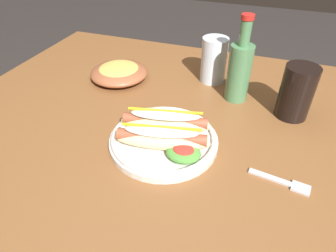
% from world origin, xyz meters
% --- Properties ---
extents(dining_table, '(1.18, 1.03, 0.74)m').
position_xyz_m(dining_table, '(0.00, 0.00, 0.64)').
color(dining_table, brown).
rests_on(dining_table, ground_plane).
extents(hot_dog_plate, '(0.25, 0.25, 0.08)m').
position_xyz_m(hot_dog_plate, '(0.02, -0.06, 0.77)').
color(hot_dog_plate, silver).
rests_on(hot_dog_plate, dining_table).
extents(fork, '(0.12, 0.04, 0.00)m').
position_xyz_m(fork, '(0.29, -0.09, 0.74)').
color(fork, silver).
rests_on(fork, dining_table).
extents(soda_cup, '(0.08, 0.08, 0.14)m').
position_xyz_m(soda_cup, '(0.29, 0.16, 0.81)').
color(soda_cup, black).
rests_on(soda_cup, dining_table).
extents(water_cup, '(0.08, 0.08, 0.14)m').
position_xyz_m(water_cup, '(0.06, 0.28, 0.81)').
color(water_cup, silver).
rests_on(water_cup, dining_table).
extents(glass_bottle, '(0.06, 0.06, 0.23)m').
position_xyz_m(glass_bottle, '(0.14, 0.20, 0.83)').
color(glass_bottle, '#4C7F51').
rests_on(glass_bottle, dining_table).
extents(side_bowl, '(0.18, 0.18, 0.05)m').
position_xyz_m(side_bowl, '(-0.22, 0.19, 0.76)').
color(side_bowl, brown).
rests_on(side_bowl, dining_table).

